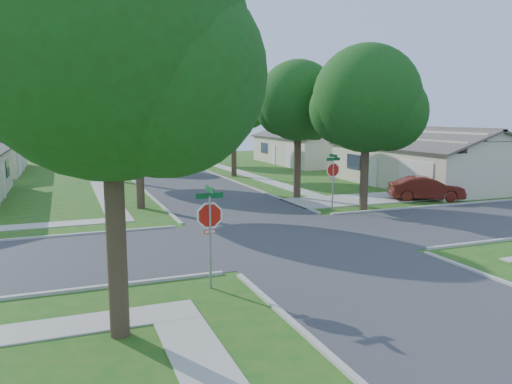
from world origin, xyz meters
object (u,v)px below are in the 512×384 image
object	(u,v)px
tree_w_mid	(115,95)
tree_ne_corner	(368,104)
house_ne_far	(311,149)
car_curb_west	(112,154)
tree_w_far	(102,111)
car_curb_east	(183,156)
car_driveway	(426,188)
tree_e_mid	(234,100)
house_ne_near	(426,164)
stop_sign_sw	(210,220)
tree_e_near	(299,104)
tree_w_near	(138,94)
tree_e_far	(195,106)
stop_sign_ne	(333,172)
tree_sw_corner	(111,52)

from	to	relation	value
tree_w_mid	tree_ne_corner	world-z (taller)	tree_w_mid
tree_ne_corner	house_ne_far	size ratio (longest dim) A/B	0.64
house_ne_far	car_curb_west	bearing A→B (deg)	147.33
tree_w_far	car_curb_east	distance (m)	9.18
car_driveway	car_curb_west	size ratio (longest dim) A/B	1.00
tree_e_mid	tree_ne_corner	xyz separation A→B (m)	(1.60, -16.80, -0.66)
tree_e_mid	car_curb_east	world-z (taller)	tree_e_mid
house_ne_near	car_driveway	world-z (taller)	house_ne_near
tree_w_mid	tree_ne_corner	xyz separation A→B (m)	(11.00, -16.80, -0.90)
stop_sign_sw	car_curb_east	distance (m)	38.92
tree_w_mid	car_curb_east	distance (m)	15.72
tree_e_mid	car_driveway	bearing A→B (deg)	-66.50
tree_e_near	car_curb_west	size ratio (longest dim) A/B	1.93
car_curb_west	stop_sign_sw	bearing A→B (deg)	92.25
tree_e_mid	car_curb_west	world-z (taller)	tree_e_mid
tree_e_mid	tree_w_near	bearing A→B (deg)	-128.08
car_curb_east	house_ne_far	bearing A→B (deg)	-14.63
tree_e_near	tree_ne_corner	distance (m)	5.06
tree_e_far	car_driveway	distance (m)	29.76
tree_e_far	tree_w_mid	world-z (taller)	tree_w_mid
tree_w_far	car_curb_east	xyz separation A→B (m)	(7.85, -0.62, -4.72)
house_ne_near	car_curb_west	world-z (taller)	house_ne_near
tree_w_far	stop_sign_ne	bearing A→B (deg)	-72.30
tree_e_near	car_driveway	world-z (taller)	tree_e_near
stop_sign_sw	tree_sw_corner	xyz separation A→B (m)	(-2.74, -2.29, 4.23)
tree_e_far	car_driveway	xyz separation A→B (m)	(6.75, -28.51, -5.28)
tree_w_near	tree_sw_corner	xyz separation A→B (m)	(-2.79, -16.00, 0.15)
house_ne_near	tree_w_near	bearing A→B (deg)	-174.49
tree_e_near	tree_e_far	distance (m)	25.00
tree_e_far	car_curb_east	distance (m)	5.46
car_curb_west	stop_sign_ne	bearing A→B (deg)	106.30
tree_w_near	tree_w_far	xyz separation A→B (m)	(-0.01, 25.00, -0.61)
stop_sign_ne	tree_w_mid	xyz separation A→B (m)	(-9.34, 16.31, 4.46)
tree_sw_corner	car_driveway	bearing A→B (deg)	33.42
tree_ne_corner	stop_sign_ne	bearing A→B (deg)	163.45
tree_e_near	tree_w_mid	distance (m)	15.26
tree_ne_corner	car_curb_east	world-z (taller)	tree_ne_corner
car_curb_east	stop_sign_sw	bearing A→B (deg)	-97.42
car_curb_east	tree_w_near	bearing A→B (deg)	-103.53
tree_e_far	tree_w_near	world-z (taller)	tree_w_near
house_ne_far	car_driveway	bearing A→B (deg)	-100.82
tree_sw_corner	tree_e_near	bearing A→B (deg)	52.70
tree_w_far	car_driveway	bearing A→B (deg)	-60.46
house_ne_far	car_driveway	size ratio (longest dim) A/B	3.19
car_curb_east	tree_w_mid	bearing A→B (deg)	-118.05
tree_ne_corner	car_curb_west	world-z (taller)	tree_ne_corner
tree_e_far	tree_w_far	bearing A→B (deg)	-180.00
tree_w_mid	stop_sign_ne	bearing A→B (deg)	-60.20
stop_sign_sw	stop_sign_ne	world-z (taller)	same
tree_e_mid	tree_sw_corner	size ratio (longest dim) A/B	0.96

